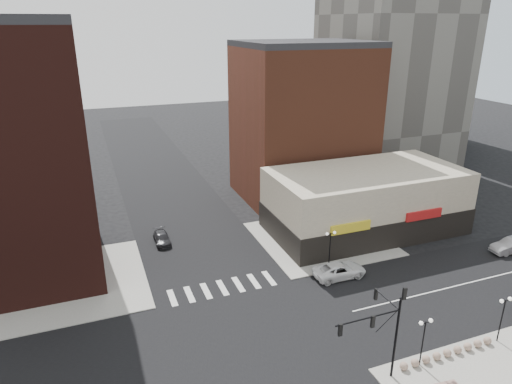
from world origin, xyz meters
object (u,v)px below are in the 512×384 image
silver_sedan (512,246)px  dark_sedan_north (162,238)px  street_lamp_se_a (425,331)px  street_lamp_ne (330,240)px  white_suv (339,270)px  street_lamp_se_b (504,309)px  traffic_signal (384,322)px

silver_sedan → dark_sedan_north: (-37.59, 16.92, -0.20)m
street_lamp_se_a → street_lamp_ne: (1.00, 16.00, 0.00)m
street_lamp_ne → white_suv: (0.03, -2.14, -2.50)m
street_lamp_ne → street_lamp_se_b: bearing=-66.4°
street_lamp_se_a → white_suv: size_ratio=0.73×
white_suv → dark_sedan_north: 21.66m
street_lamp_se_a → white_suv: 14.12m
dark_sedan_north → silver_sedan: bearing=-23.8°
street_lamp_ne → dark_sedan_north: (-16.01, 12.42, -2.67)m
street_lamp_se_a → silver_sedan: size_ratio=0.83×
silver_sedan → dark_sedan_north: bearing=-111.0°
traffic_signal → silver_sedan: bearing=23.3°
street_lamp_se_b → silver_sedan: 18.73m
street_lamp_se_a → dark_sedan_north: 32.25m
street_lamp_ne → dark_sedan_north: 20.43m
traffic_signal → dark_sedan_north: 30.71m
traffic_signal → street_lamp_se_a: (3.76, -0.17, -1.67)m
street_lamp_se_b → street_lamp_ne: 17.46m
traffic_signal → white_suv: size_ratio=1.37×
traffic_signal → white_suv: bearing=70.7°
silver_sedan → dark_sedan_north: silver_sedan is taller
traffic_signal → street_lamp_ne: (4.76, 15.83, -1.67)m
street_lamp_se_a → street_lamp_ne: size_ratio=1.00×
white_suv → dark_sedan_north: bearing=48.9°
street_lamp_ne → silver_sedan: street_lamp_ne is taller
street_lamp_se_a → street_lamp_se_b: same height
street_lamp_se_b → street_lamp_se_a: bearing=180.0°
street_lamp_ne → white_suv: size_ratio=0.73×
street_lamp_se_a → street_lamp_ne: 16.03m
street_lamp_se_b → dark_sedan_north: (-23.01, 28.42, -2.67)m
street_lamp_ne → dark_sedan_north: size_ratio=0.97×
traffic_signal → street_lamp_se_a: traffic_signal is taller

